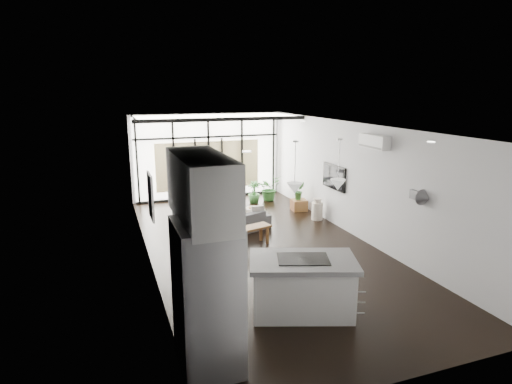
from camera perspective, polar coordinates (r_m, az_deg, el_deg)
floor at (r=10.03m, az=0.59°, el=-7.34°), size 5.00×10.00×0.00m
ceiling at (r=9.40m, az=0.63°, el=8.81°), size 5.00×10.00×0.00m
wall_left at (r=9.08m, az=-14.35°, el=-0.77°), size 0.02×10.00×2.80m
wall_right at (r=10.73m, az=13.22°, el=1.49°), size 0.02×10.00×2.80m
wall_back at (r=14.32m, az=-6.42°, el=4.77°), size 5.00×0.02×2.80m
wall_front at (r=5.46m, az=19.63°, el=-10.91°), size 5.00×0.02×2.80m
glazing at (r=14.21m, az=-6.30°, el=4.70°), size 5.00×0.20×2.80m
skylight at (r=13.21m, az=-5.54°, el=10.03°), size 4.70×1.90×0.06m
neighbour_building at (r=14.33m, az=-6.34°, el=3.56°), size 3.50×0.02×1.60m
island at (r=7.16m, az=6.20°, el=-12.34°), size 1.95×1.52×0.93m
cooktop at (r=6.96m, az=6.30°, el=-8.84°), size 0.95×0.78×0.01m
fridge at (r=5.68m, az=-6.50°, el=-13.70°), size 0.77×0.96×1.99m
appliance_column at (r=6.29m, az=-7.42°, el=-8.05°), size 0.66×0.69×2.56m
upper_cabinets at (r=5.54m, az=-7.30°, el=0.55°), size 0.62×1.75×0.86m
pendant_left at (r=6.94m, az=5.17°, el=0.50°), size 0.26×0.26×0.18m
pendant_right at (r=7.31m, az=10.86°, el=0.97°), size 0.26×0.26×0.18m
sofa at (r=10.97m, az=-2.43°, el=-3.61°), size 1.81×1.07×0.68m
console_bench at (r=9.94m, az=-1.71°, el=-6.14°), size 1.45×0.72×0.45m
pouf at (r=11.77m, az=-0.30°, el=-3.09°), size 0.60×0.60×0.40m
crate at (r=12.98m, az=5.74°, el=-1.73°), size 0.48×0.48×0.33m
plant_tall at (r=14.04m, az=1.76°, el=0.15°), size 0.99×1.03×0.63m
plant_med at (r=13.73m, az=-0.26°, el=-0.66°), size 0.74×0.81×0.40m
plant_crate at (r=12.91m, az=5.78°, el=-0.49°), size 0.40×0.60×0.25m
milk_can at (r=12.10m, az=8.17°, el=-2.24°), size 0.34×0.34×0.62m
bistro_set at (r=13.90m, az=-5.69°, el=0.31°), size 1.76×0.97×0.80m
tv at (r=11.56m, az=10.35°, el=1.99°), size 0.05×1.10×0.65m
ac_unit at (r=9.84m, az=15.50°, el=6.49°), size 0.22×0.90×0.30m
framed_art at (r=8.56m, az=-13.87°, el=-0.57°), size 0.04×0.70×0.90m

